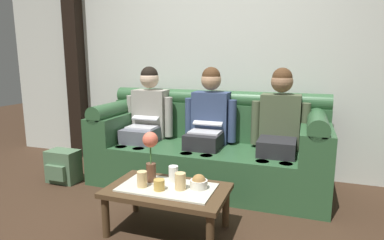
{
  "coord_description": "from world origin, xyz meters",
  "views": [
    {
      "loc": [
        0.93,
        -1.99,
        1.3
      ],
      "look_at": [
        -0.08,
        0.88,
        0.73
      ],
      "focal_mm": 30.25,
      "sensor_mm": 36.0,
      "label": 1
    }
  ],
  "objects_px": {
    "person_middle": "(208,122)",
    "cup_near_left": "(173,174)",
    "couch": "(208,149)",
    "person_right": "(279,127)",
    "flower_vase": "(151,151)",
    "snack_bowl": "(199,183)",
    "cup_far_center": "(180,181)",
    "coffee_table": "(167,193)",
    "backpack_left": "(63,167)",
    "person_left": "(147,118)",
    "cup_far_left": "(142,179)",
    "cup_near_right": "(159,185)"
  },
  "relations": [
    {
      "from": "person_middle",
      "to": "cup_near_left",
      "type": "relative_size",
      "value": 9.71
    },
    {
      "from": "couch",
      "to": "person_middle",
      "type": "bearing_deg",
      "value": -90.0
    },
    {
      "from": "couch",
      "to": "person_right",
      "type": "relative_size",
      "value": 1.95
    },
    {
      "from": "flower_vase",
      "to": "cup_near_left",
      "type": "bearing_deg",
      "value": 15.98
    },
    {
      "from": "snack_bowl",
      "to": "cup_far_center",
      "type": "distance_m",
      "value": 0.14
    },
    {
      "from": "flower_vase",
      "to": "couch",
      "type": "bearing_deg",
      "value": 80.83
    },
    {
      "from": "person_middle",
      "to": "coffee_table",
      "type": "height_order",
      "value": "person_middle"
    },
    {
      "from": "snack_bowl",
      "to": "backpack_left",
      "type": "height_order",
      "value": "snack_bowl"
    },
    {
      "from": "person_left",
      "to": "coffee_table",
      "type": "xyz_separation_m",
      "value": [
        0.71,
        -1.06,
        -0.35
      ]
    },
    {
      "from": "cup_far_center",
      "to": "snack_bowl",
      "type": "bearing_deg",
      "value": 28.42
    },
    {
      "from": "person_middle",
      "to": "cup_far_left",
      "type": "bearing_deg",
      "value": -98.81
    },
    {
      "from": "person_right",
      "to": "cup_far_left",
      "type": "distance_m",
      "value": 1.45
    },
    {
      "from": "couch",
      "to": "person_left",
      "type": "height_order",
      "value": "person_left"
    },
    {
      "from": "couch",
      "to": "cup_far_center",
      "type": "xyz_separation_m",
      "value": [
        0.11,
        -1.08,
        0.06
      ]
    },
    {
      "from": "person_right",
      "to": "flower_vase",
      "type": "bearing_deg",
      "value": -131.12
    },
    {
      "from": "coffee_table",
      "to": "snack_bowl",
      "type": "bearing_deg",
      "value": 12.19
    },
    {
      "from": "person_middle",
      "to": "backpack_left",
      "type": "distance_m",
      "value": 1.62
    },
    {
      "from": "person_left",
      "to": "snack_bowl",
      "type": "xyz_separation_m",
      "value": [
        0.95,
        -1.01,
        -0.25
      ]
    },
    {
      "from": "person_left",
      "to": "person_right",
      "type": "bearing_deg",
      "value": 0.03
    },
    {
      "from": "person_left",
      "to": "backpack_left",
      "type": "height_order",
      "value": "person_left"
    },
    {
      "from": "person_middle",
      "to": "snack_bowl",
      "type": "distance_m",
      "value": 1.07
    },
    {
      "from": "snack_bowl",
      "to": "cup_near_left",
      "type": "xyz_separation_m",
      "value": [
        -0.23,
        0.06,
        0.02
      ]
    },
    {
      "from": "person_right",
      "to": "coffee_table",
      "type": "bearing_deg",
      "value": -123.81
    },
    {
      "from": "cup_far_center",
      "to": "backpack_left",
      "type": "height_order",
      "value": "cup_far_center"
    },
    {
      "from": "snack_bowl",
      "to": "backpack_left",
      "type": "relative_size",
      "value": 0.37
    },
    {
      "from": "cup_far_center",
      "to": "cup_far_left",
      "type": "height_order",
      "value": "cup_far_center"
    },
    {
      "from": "snack_bowl",
      "to": "cup_near_left",
      "type": "bearing_deg",
      "value": 165.36
    },
    {
      "from": "snack_bowl",
      "to": "cup_far_center",
      "type": "height_order",
      "value": "cup_far_center"
    },
    {
      "from": "couch",
      "to": "cup_near_right",
      "type": "bearing_deg",
      "value": -91.44
    },
    {
      "from": "person_right",
      "to": "cup_near_left",
      "type": "height_order",
      "value": "person_right"
    },
    {
      "from": "person_middle",
      "to": "cup_far_center",
      "type": "distance_m",
      "value": 1.11
    },
    {
      "from": "person_right",
      "to": "cup_near_right",
      "type": "relative_size",
      "value": 15.04
    },
    {
      "from": "couch",
      "to": "flower_vase",
      "type": "relative_size",
      "value": 6.05
    },
    {
      "from": "person_left",
      "to": "snack_bowl",
      "type": "bearing_deg",
      "value": -46.98
    },
    {
      "from": "cup_near_right",
      "to": "cup_far_left",
      "type": "height_order",
      "value": "cup_far_left"
    },
    {
      "from": "cup_near_right",
      "to": "backpack_left",
      "type": "distance_m",
      "value": 1.59
    },
    {
      "from": "cup_far_left",
      "to": "coffee_table",
      "type": "bearing_deg",
      "value": 20.09
    },
    {
      "from": "coffee_table",
      "to": "flower_vase",
      "type": "distance_m",
      "value": 0.35
    },
    {
      "from": "person_middle",
      "to": "backpack_left",
      "type": "bearing_deg",
      "value": -161.15
    },
    {
      "from": "couch",
      "to": "flower_vase",
      "type": "height_order",
      "value": "couch"
    },
    {
      "from": "person_middle",
      "to": "person_right",
      "type": "distance_m",
      "value": 0.71
    },
    {
      "from": "person_left",
      "to": "backpack_left",
      "type": "bearing_deg",
      "value": -146.41
    },
    {
      "from": "cup_near_left",
      "to": "backpack_left",
      "type": "xyz_separation_m",
      "value": [
        -1.47,
        0.45,
        -0.26
      ]
    },
    {
      "from": "person_left",
      "to": "snack_bowl",
      "type": "distance_m",
      "value": 1.41
    },
    {
      "from": "flower_vase",
      "to": "snack_bowl",
      "type": "distance_m",
      "value": 0.44
    },
    {
      "from": "cup_near_right",
      "to": "flower_vase",
      "type": "bearing_deg",
      "value": 133.84
    },
    {
      "from": "flower_vase",
      "to": "cup_near_left",
      "type": "distance_m",
      "value": 0.25
    },
    {
      "from": "coffee_table",
      "to": "cup_far_left",
      "type": "height_order",
      "value": "cup_far_left"
    },
    {
      "from": "person_left",
      "to": "person_right",
      "type": "height_order",
      "value": "same"
    },
    {
      "from": "coffee_table",
      "to": "cup_near_left",
      "type": "relative_size",
      "value": 7.17
    }
  ]
}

